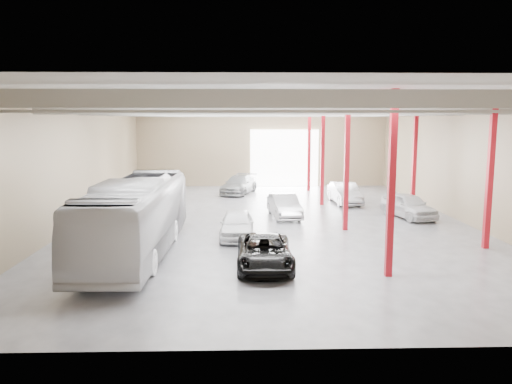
{
  "coord_description": "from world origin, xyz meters",
  "views": [
    {
      "loc": [
        -1.72,
        -28.14,
        5.9
      ],
      "look_at": [
        -1.02,
        -2.82,
        2.2
      ],
      "focal_mm": 35.0,
      "sensor_mm": 36.0,
      "label": 1
    }
  ],
  "objects_px": {
    "car_row_c": "(239,185)",
    "car_right_near": "(345,193)",
    "car_right_far": "(408,206)",
    "car_row_a": "(237,224)",
    "black_sedan": "(265,252)",
    "car_row_b": "(284,206)",
    "coach_bus": "(136,217)"
  },
  "relations": [
    {
      "from": "car_row_c",
      "to": "car_right_near",
      "type": "bearing_deg",
      "value": -17.36
    },
    {
      "from": "car_row_c",
      "to": "car_right_far",
      "type": "relative_size",
      "value": 1.14
    },
    {
      "from": "car_right_near",
      "to": "car_row_c",
      "type": "bearing_deg",
      "value": 142.67
    },
    {
      "from": "car_row_a",
      "to": "car_row_c",
      "type": "bearing_deg",
      "value": 90.87
    },
    {
      "from": "car_right_far",
      "to": "car_right_near",
      "type": "bearing_deg",
      "value": 104.25
    },
    {
      "from": "black_sedan",
      "to": "car_right_far",
      "type": "relative_size",
      "value": 1.08
    },
    {
      "from": "car_row_b",
      "to": "car_right_near",
      "type": "height_order",
      "value": "car_right_near"
    },
    {
      "from": "car_row_c",
      "to": "car_right_near",
      "type": "height_order",
      "value": "car_right_near"
    },
    {
      "from": "car_row_a",
      "to": "car_right_near",
      "type": "relative_size",
      "value": 0.92
    },
    {
      "from": "car_right_far",
      "to": "car_row_b",
      "type": "bearing_deg",
      "value": 163.63
    },
    {
      "from": "black_sedan",
      "to": "car_row_b",
      "type": "bearing_deg",
      "value": 81.19
    },
    {
      "from": "coach_bus",
      "to": "car_row_a",
      "type": "xyz_separation_m",
      "value": [
        4.38,
        2.87,
        -0.97
      ]
    },
    {
      "from": "car_row_c",
      "to": "car_right_far",
      "type": "xyz_separation_m",
      "value": [
        10.3,
        -10.29,
        0.02
      ]
    },
    {
      "from": "coach_bus",
      "to": "car_row_c",
      "type": "xyz_separation_m",
      "value": [
        4.38,
        18.05,
        -0.95
      ]
    },
    {
      "from": "car_row_a",
      "to": "car_row_c",
      "type": "height_order",
      "value": "car_row_c"
    },
    {
      "from": "coach_bus",
      "to": "car_right_far",
      "type": "xyz_separation_m",
      "value": [
        14.68,
        7.76,
        -0.93
      ]
    },
    {
      "from": "black_sedan",
      "to": "car_row_a",
      "type": "xyz_separation_m",
      "value": [
        -1.16,
        5.2,
        0.05
      ]
    },
    {
      "from": "black_sedan",
      "to": "car_row_c",
      "type": "height_order",
      "value": "car_row_c"
    },
    {
      "from": "black_sedan",
      "to": "car_right_near",
      "type": "height_order",
      "value": "car_right_near"
    },
    {
      "from": "car_row_a",
      "to": "coach_bus",
      "type": "bearing_deg",
      "value": -145.9
    },
    {
      "from": "car_right_near",
      "to": "black_sedan",
      "type": "bearing_deg",
      "value": -115.69
    },
    {
      "from": "car_row_b",
      "to": "car_right_far",
      "type": "xyz_separation_m",
      "value": [
        7.49,
        -0.3,
        0.04
      ]
    },
    {
      "from": "car_row_b",
      "to": "car_right_far",
      "type": "height_order",
      "value": "car_right_far"
    },
    {
      "from": "car_row_a",
      "to": "car_row_b",
      "type": "xyz_separation_m",
      "value": [
        2.81,
        5.2,
        -0.01
      ]
    },
    {
      "from": "coach_bus",
      "to": "car_row_a",
      "type": "distance_m",
      "value": 5.32
    },
    {
      "from": "car_row_a",
      "to": "car_right_far",
      "type": "relative_size",
      "value": 0.95
    },
    {
      "from": "car_row_c",
      "to": "car_right_far",
      "type": "bearing_deg",
      "value": -28.16
    },
    {
      "from": "car_row_a",
      "to": "car_right_near",
      "type": "distance_m",
      "value": 12.58
    },
    {
      "from": "car_right_far",
      "to": "car_row_a",
      "type": "bearing_deg",
      "value": -168.62
    },
    {
      "from": "car_row_b",
      "to": "car_right_far",
      "type": "relative_size",
      "value": 0.98
    },
    {
      "from": "coach_bus",
      "to": "car_row_c",
      "type": "relative_size",
      "value": 2.42
    },
    {
      "from": "black_sedan",
      "to": "car_right_far",
      "type": "distance_m",
      "value": 13.62
    }
  ]
}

